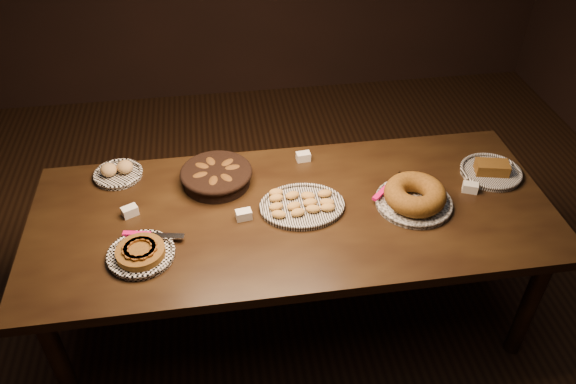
{
  "coord_description": "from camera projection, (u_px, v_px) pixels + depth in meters",
  "views": [
    {
      "loc": [
        -0.31,
        -1.92,
        2.44
      ],
      "look_at": [
        -0.02,
        0.05,
        0.82
      ],
      "focal_mm": 35.0,
      "sensor_mm": 36.0,
      "label": 1
    }
  ],
  "objects": [
    {
      "name": "madeleine_platter",
      "position": [
        302.0,
        205.0,
        2.58
      ],
      "size": [
        0.39,
        0.32,
        0.05
      ],
      "rotation": [
        0.0,
        0.0,
        -0.18
      ],
      "color": "black",
      "rests_on": "buffet_table"
    },
    {
      "name": "loaf_plate",
      "position": [
        491.0,
        171.0,
        2.78
      ],
      "size": [
        0.3,
        0.3,
        0.07
      ],
      "rotation": [
        0.0,
        0.0,
        -0.23
      ],
      "color": "black",
      "rests_on": "buffet_table"
    },
    {
      "name": "croissant_basket",
      "position": [
        216.0,
        175.0,
        2.7
      ],
      "size": [
        0.41,
        0.41,
        0.09
      ],
      "rotation": [
        0.0,
        0.0,
        0.33
      ],
      "color": "black",
      "rests_on": "buffet_table"
    },
    {
      "name": "bread_roll_plate",
      "position": [
        118.0,
        172.0,
        2.76
      ],
      "size": [
        0.24,
        0.24,
        0.08
      ],
      "rotation": [
        0.0,
        0.0,
        0.39
      ],
      "color": "white",
      "rests_on": "buffet_table"
    },
    {
      "name": "ground",
      "position": [
        293.0,
        314.0,
        3.05
      ],
      "size": [
        5.0,
        5.0,
        0.0
      ],
      "primitive_type": "plane",
      "color": "black",
      "rests_on": "ground"
    },
    {
      "name": "apple_tart_plate",
      "position": [
        141.0,
        253.0,
        2.34
      ],
      "size": [
        0.33,
        0.29,
        0.06
      ],
      "rotation": [
        0.0,
        0.0,
        -0.23
      ],
      "color": "white",
      "rests_on": "buffet_table"
    },
    {
      "name": "buffet_table",
      "position": [
        293.0,
        222.0,
        2.63
      ],
      "size": [
        2.4,
        1.0,
        0.75
      ],
      "color": "black",
      "rests_on": "ground"
    },
    {
      "name": "bundt_cake_plate",
      "position": [
        414.0,
        197.0,
        2.58
      ],
      "size": [
        0.38,
        0.41,
        0.11
      ],
      "rotation": [
        0.0,
        0.0,
        -0.39
      ],
      "color": "black",
      "rests_on": "buffet_table"
    },
    {
      "name": "tent_cards",
      "position": [
        310.0,
        194.0,
        2.63
      ],
      "size": [
        1.68,
        0.51,
        0.04
      ],
      "color": "white",
      "rests_on": "buffet_table"
    }
  ]
}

